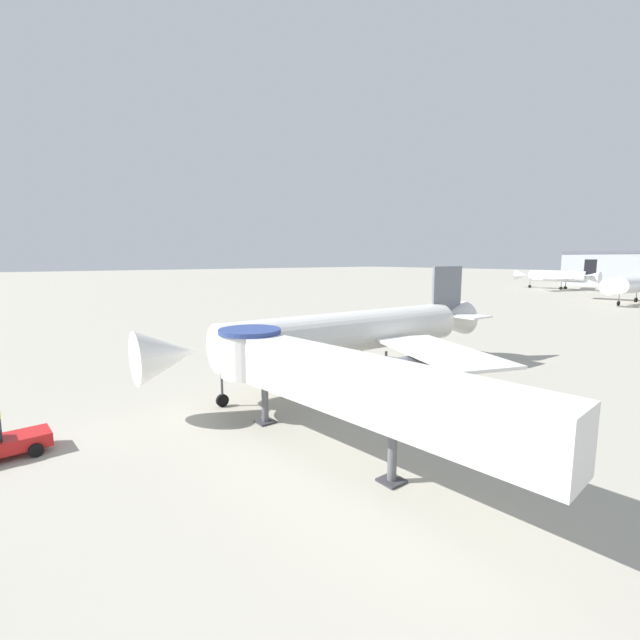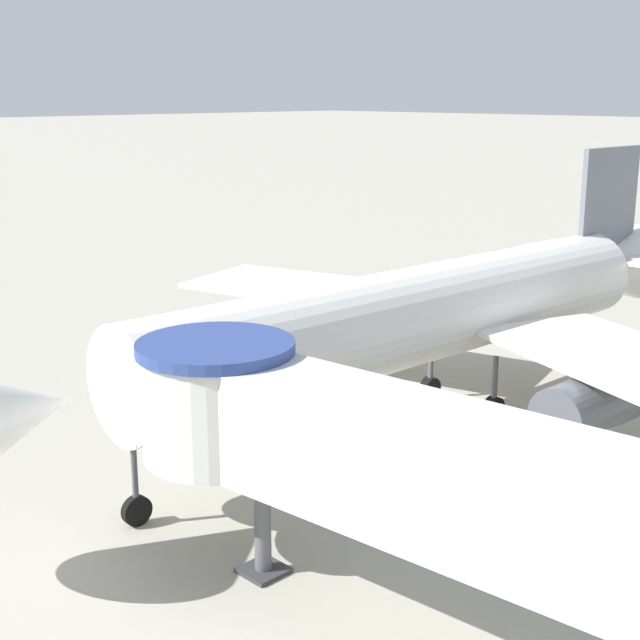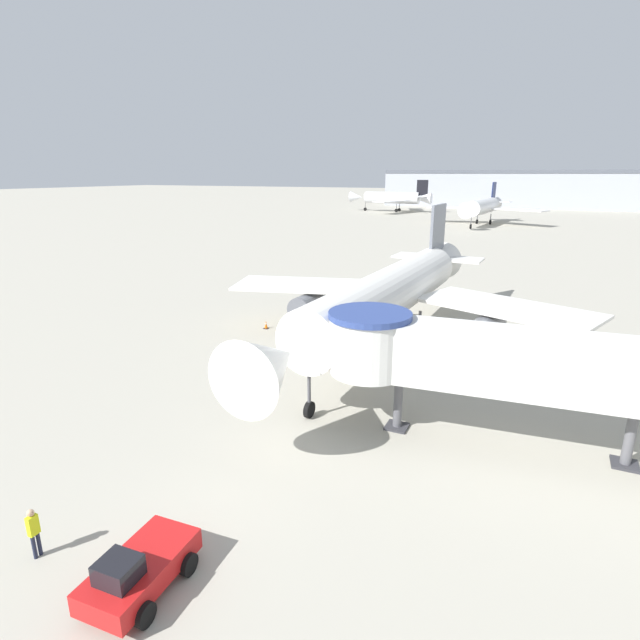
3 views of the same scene
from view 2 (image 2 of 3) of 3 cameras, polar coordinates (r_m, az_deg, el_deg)
ground_plane at (r=33.53m, az=7.57°, el=-6.95°), size 800.00×800.00×0.00m
main_airplane at (r=32.92m, az=6.77°, el=0.24°), size 28.31×33.30×9.78m
jet_bridge at (r=19.03m, az=9.02°, el=-10.17°), size 21.70×5.08×5.97m
traffic_cone_port_wing at (r=41.47m, az=-4.73°, el=-2.21°), size 0.40×0.40×0.66m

